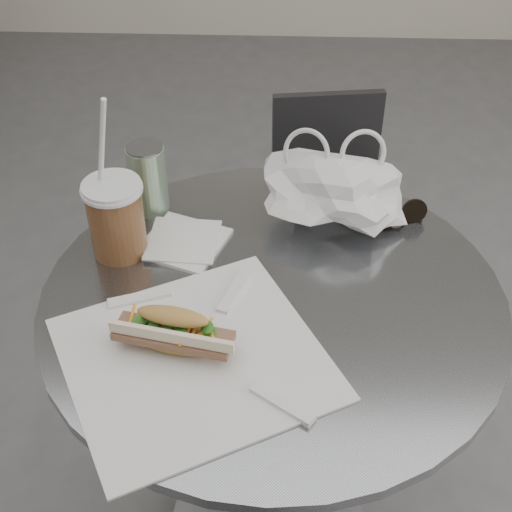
{
  "coord_description": "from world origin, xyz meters",
  "views": [
    {
      "loc": [
        0.01,
        -0.65,
        1.53
      ],
      "look_at": [
        -0.03,
        0.24,
        0.79
      ],
      "focal_mm": 50.0,
      "sensor_mm": 36.0,
      "label": 1
    }
  ],
  "objects_px": {
    "banh_mi": "(173,331)",
    "iced_coffee": "(116,217)",
    "chair_far": "(329,244)",
    "sunglasses": "(398,213)",
    "drink_can": "(148,178)",
    "cafe_table": "(271,402)"
  },
  "relations": [
    {
      "from": "iced_coffee",
      "to": "sunglasses",
      "type": "distance_m",
      "value": 0.51
    },
    {
      "from": "chair_far",
      "to": "banh_mi",
      "type": "bearing_deg",
      "value": 62.02
    },
    {
      "from": "iced_coffee",
      "to": "chair_far",
      "type": "bearing_deg",
      "value": 53.67
    },
    {
      "from": "chair_far",
      "to": "iced_coffee",
      "type": "relative_size",
      "value": 2.32
    },
    {
      "from": "sunglasses",
      "to": "drink_can",
      "type": "bearing_deg",
      "value": 167.41
    },
    {
      "from": "banh_mi",
      "to": "iced_coffee",
      "type": "relative_size",
      "value": 0.77
    },
    {
      "from": "chair_far",
      "to": "sunglasses",
      "type": "distance_m",
      "value": 0.65
    },
    {
      "from": "sunglasses",
      "to": "chair_far",
      "type": "bearing_deg",
      "value": 90.0
    },
    {
      "from": "banh_mi",
      "to": "iced_coffee",
      "type": "bearing_deg",
      "value": 130.06
    },
    {
      "from": "chair_far",
      "to": "banh_mi",
      "type": "relative_size",
      "value": 3.01
    },
    {
      "from": "drink_can",
      "to": "banh_mi",
      "type": "bearing_deg",
      "value": -75.64
    },
    {
      "from": "iced_coffee",
      "to": "drink_can",
      "type": "height_order",
      "value": "iced_coffee"
    },
    {
      "from": "banh_mi",
      "to": "cafe_table",
      "type": "bearing_deg",
      "value": 52.45
    },
    {
      "from": "cafe_table",
      "to": "iced_coffee",
      "type": "xyz_separation_m",
      "value": [
        -0.27,
        0.11,
        0.35
      ]
    },
    {
      "from": "drink_can",
      "to": "iced_coffee",
      "type": "bearing_deg",
      "value": -105.0
    },
    {
      "from": "cafe_table",
      "to": "iced_coffee",
      "type": "bearing_deg",
      "value": 158.65
    },
    {
      "from": "chair_far",
      "to": "iced_coffee",
      "type": "height_order",
      "value": "iced_coffee"
    },
    {
      "from": "cafe_table",
      "to": "drink_can",
      "type": "height_order",
      "value": "drink_can"
    },
    {
      "from": "chair_far",
      "to": "cafe_table",
      "type": "bearing_deg",
      "value": 69.78
    },
    {
      "from": "sunglasses",
      "to": "banh_mi",
      "type": "bearing_deg",
      "value": -147.63
    },
    {
      "from": "sunglasses",
      "to": "drink_can",
      "type": "relative_size",
      "value": 0.79
    },
    {
      "from": "banh_mi",
      "to": "sunglasses",
      "type": "height_order",
      "value": "banh_mi"
    }
  ]
}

